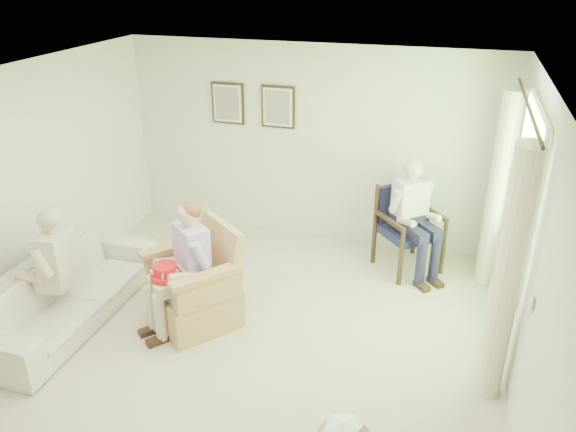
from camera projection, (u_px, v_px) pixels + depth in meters
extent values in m
plane|color=beige|center=(238.00, 353.00, 5.53)|extent=(5.50, 5.50, 0.00)
cube|color=silver|center=(312.00, 145.00, 7.36)|extent=(5.00, 0.04, 2.60)
cube|color=silver|center=(2.00, 203.00, 5.64)|extent=(0.04, 5.50, 2.60)
cube|color=silver|center=(534.00, 279.00, 4.32)|extent=(0.04, 5.50, 2.60)
cube|color=white|center=(226.00, 89.00, 4.43)|extent=(5.00, 5.50, 0.02)
cube|color=#2D6B23|center=(525.00, 191.00, 5.26)|extent=(0.02, 1.40, 1.50)
cube|color=white|center=(539.00, 109.00, 4.93)|extent=(0.04, 1.52, 0.06)
cube|color=white|center=(510.00, 264.00, 5.59)|extent=(0.04, 1.52, 0.06)
cylinder|color=#382114|center=(529.00, 106.00, 4.95)|extent=(0.03, 2.50, 0.03)
cylinder|color=beige|center=(507.00, 278.00, 4.62)|extent=(0.34, 0.34, 2.30)
cylinder|color=beige|center=(498.00, 191.00, 6.31)|extent=(0.34, 0.34, 2.30)
cube|color=#382114|center=(228.00, 103.00, 7.44)|extent=(0.45, 0.03, 0.55)
cube|color=silver|center=(227.00, 103.00, 7.42)|extent=(0.39, 0.01, 0.49)
cube|color=tan|center=(227.00, 104.00, 7.41)|extent=(0.33, 0.01, 0.43)
cube|color=#382114|center=(278.00, 107.00, 7.25)|extent=(0.45, 0.03, 0.55)
cube|color=silver|center=(278.00, 107.00, 7.23)|extent=(0.39, 0.01, 0.49)
cube|color=tan|center=(277.00, 107.00, 7.23)|extent=(0.33, 0.01, 0.43)
cube|color=tan|center=(195.00, 304.00, 5.94)|extent=(0.80, 0.78, 0.42)
cube|color=beige|center=(192.00, 284.00, 5.80)|extent=(0.62, 0.60, 0.10)
cube|color=tan|center=(205.00, 244.00, 5.99)|extent=(0.74, 0.23, 0.62)
cube|color=tan|center=(161.00, 269.00, 5.88)|extent=(0.10, 0.72, 0.30)
cube|color=tan|center=(226.00, 279.00, 5.69)|extent=(0.10, 0.72, 0.30)
cylinder|color=black|center=(379.00, 259.00, 6.78)|extent=(0.06, 0.06, 0.45)
cylinder|color=black|center=(431.00, 267.00, 6.62)|extent=(0.06, 0.06, 0.45)
cylinder|color=black|center=(386.00, 238.00, 7.28)|extent=(0.06, 0.06, 0.45)
cylinder|color=black|center=(434.00, 245.00, 7.11)|extent=(0.06, 0.06, 0.45)
cube|color=#1B1C3D|center=(409.00, 232.00, 6.83)|extent=(0.59, 0.57, 0.10)
cube|color=#1B1C3D|center=(414.00, 202.00, 6.95)|extent=(0.55, 0.07, 0.51)
imported|color=silver|center=(66.00, 292.00, 5.93)|extent=(2.27, 0.89, 0.66)
cube|color=beige|center=(191.00, 271.00, 5.74)|extent=(0.40, 0.26, 0.16)
cube|color=#C7A0E3|center=(190.00, 246.00, 5.64)|extent=(0.39, 0.24, 0.46)
sphere|color=#DDAD8E|center=(186.00, 213.00, 5.47)|extent=(0.21, 0.21, 0.21)
ellipsoid|color=brown|center=(187.00, 210.00, 5.48)|extent=(0.22, 0.22, 0.18)
cube|color=beige|center=(172.00, 285.00, 5.59)|extent=(0.14, 0.44, 0.13)
cube|color=beige|center=(191.00, 288.00, 5.54)|extent=(0.14, 0.44, 0.13)
cylinder|color=beige|center=(165.00, 319.00, 5.54)|extent=(0.12, 0.12, 0.53)
cylinder|color=beige|center=(184.00, 323.00, 5.49)|extent=(0.12, 0.12, 0.53)
cube|color=#1D1A39|center=(410.00, 220.00, 6.76)|extent=(0.40, 0.26, 0.16)
cube|color=silver|center=(413.00, 198.00, 6.66)|extent=(0.39, 0.24, 0.46)
sphere|color=#DDAD8E|center=(416.00, 169.00, 6.50)|extent=(0.21, 0.21, 0.21)
ellipsoid|color=#B7B2AD|center=(416.00, 166.00, 6.51)|extent=(0.22, 0.22, 0.18)
cube|color=#1D1A39|center=(400.00, 230.00, 6.62)|extent=(0.14, 0.44, 0.13)
cube|color=#1D1A39|center=(417.00, 233.00, 6.57)|extent=(0.14, 0.44, 0.13)
cylinder|color=#1D1A39|center=(395.00, 261.00, 6.57)|extent=(0.12, 0.12, 0.56)
cylinder|color=#1D1A39|center=(413.00, 263.00, 6.52)|extent=(0.12, 0.12, 0.56)
cube|color=#C3B49D|center=(58.00, 276.00, 5.77)|extent=(0.42, 0.26, 0.16)
cube|color=beige|center=(54.00, 251.00, 5.66)|extent=(0.41, 0.24, 0.46)
sphere|color=#DDAD8E|center=(47.00, 218.00, 5.50)|extent=(0.21, 0.21, 0.21)
ellipsoid|color=#B7B2AD|center=(48.00, 215.00, 5.51)|extent=(0.22, 0.22, 0.18)
cube|color=#C3B49D|center=(36.00, 289.00, 5.62)|extent=(0.14, 0.44, 0.13)
cube|color=#C3B49D|center=(53.00, 293.00, 5.57)|extent=(0.14, 0.44, 0.13)
cylinder|color=#C3B49D|center=(27.00, 322.00, 5.56)|extent=(0.12, 0.12, 0.47)
cylinder|color=#C3B49D|center=(44.00, 325.00, 5.50)|extent=(0.12, 0.12, 0.47)
cylinder|color=red|center=(166.00, 275.00, 5.56)|extent=(0.31, 0.31, 0.04)
cylinder|color=red|center=(165.00, 270.00, 5.54)|extent=(0.24, 0.24, 0.12)
cube|color=white|center=(176.00, 272.00, 5.51)|extent=(0.04, 0.01, 0.05)
cube|color=white|center=(174.00, 265.00, 5.63)|extent=(0.02, 0.05, 0.05)
cube|color=white|center=(160.00, 265.00, 5.63)|extent=(0.04, 0.03, 0.05)
cube|color=white|center=(153.00, 272.00, 5.50)|extent=(0.04, 0.03, 0.05)
cube|color=white|center=(163.00, 277.00, 5.43)|extent=(0.02, 0.05, 0.05)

